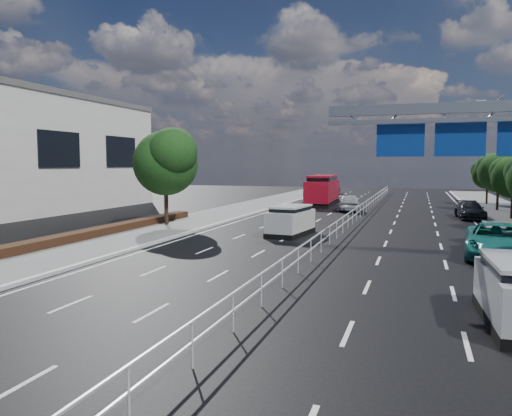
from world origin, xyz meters
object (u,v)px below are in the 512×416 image
(white_minivan, at_px, (291,221))
(near_car_silver, at_px, (349,202))
(overhead_gantry, at_px, (480,132))
(parked_car_teal, at_px, (496,241))
(red_bus, at_px, (323,189))
(parked_car_dark, at_px, (470,210))
(near_car_dark, at_px, (331,189))

(white_minivan, relative_size, near_car_silver, 0.93)
(overhead_gantry, bearing_deg, parked_car_teal, 64.72)
(red_bus, distance_m, parked_car_dark, 16.95)
(white_minivan, height_order, near_car_silver, white_minivan)
(parked_car_teal, distance_m, parked_car_dark, 17.43)
(parked_car_teal, bearing_deg, near_car_dark, 113.77)
(overhead_gantry, distance_m, parked_car_dark, 20.42)
(near_car_dark, bearing_deg, parked_car_dark, 123.93)
(red_bus, xyz_separation_m, parked_car_dark, (13.56, -10.13, -0.94))
(white_minivan, bearing_deg, near_car_dark, 103.14)
(overhead_gantry, distance_m, red_bus, 32.45)
(white_minivan, xyz_separation_m, near_car_dark, (-4.72, 42.51, -0.13))
(white_minivan, relative_size, near_car_dark, 0.95)
(overhead_gantry, bearing_deg, white_minivan, 145.74)
(parked_car_teal, bearing_deg, near_car_silver, 119.64)
(overhead_gantry, relative_size, white_minivan, 2.37)
(near_car_dark, height_order, parked_car_dark, near_car_dark)
(near_car_dark, bearing_deg, white_minivan, 101.79)
(red_bus, xyz_separation_m, near_car_silver, (3.68, -6.53, -0.83))
(overhead_gantry, bearing_deg, near_car_dark, 106.28)
(parked_car_dark, bearing_deg, near_car_silver, 156.01)
(overhead_gantry, distance_m, near_car_silver, 25.26)
(white_minivan, distance_m, near_car_dark, 42.78)
(white_minivan, bearing_deg, parked_car_dark, 56.59)
(white_minivan, bearing_deg, overhead_gantry, -27.46)
(red_bus, height_order, parked_car_teal, red_bus)
(near_car_dark, bearing_deg, parked_car_teal, 113.73)
(near_car_silver, bearing_deg, overhead_gantry, 102.44)
(near_car_silver, bearing_deg, near_car_dark, -84.02)
(overhead_gantry, relative_size, red_bus, 0.97)
(red_bus, xyz_separation_m, parked_car_teal, (13.10, -27.55, -0.84))
(white_minivan, distance_m, near_car_silver, 16.86)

